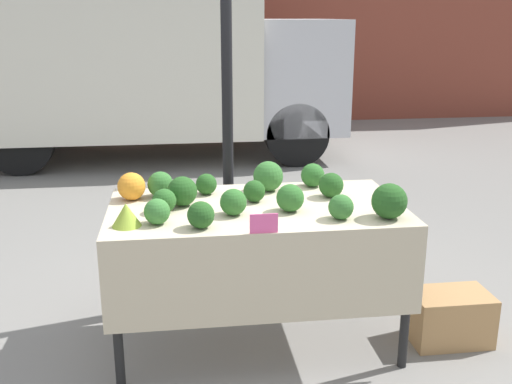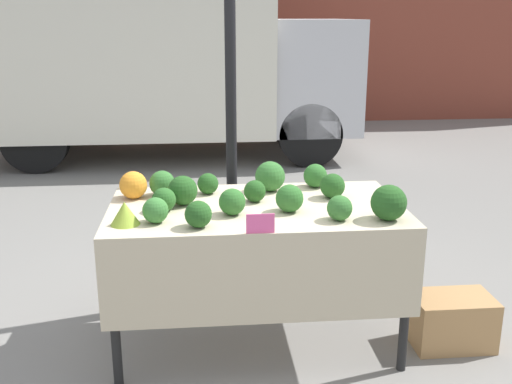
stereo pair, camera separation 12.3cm
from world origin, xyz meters
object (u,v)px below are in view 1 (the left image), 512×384
object	(u,v)px
parked_truck	(142,60)
price_sign	(264,223)
produce_crate	(449,317)
orange_cauliflower	(131,186)

from	to	relation	value
parked_truck	price_sign	bearing A→B (deg)	-81.37
parked_truck	produce_crate	distance (m)	5.74
parked_truck	orange_cauliflower	bearing A→B (deg)	-88.10
parked_truck	produce_crate	world-z (taller)	parked_truck
orange_cauliflower	price_sign	bearing A→B (deg)	-43.84
parked_truck	orange_cauliflower	world-z (taller)	parked_truck
orange_cauliflower	price_sign	size ratio (longest dim) A/B	1.15
produce_crate	orange_cauliflower	bearing A→B (deg)	168.52
orange_cauliflower	parked_truck	bearing A→B (deg)	91.90
orange_cauliflower	price_sign	xyz separation A→B (m)	(0.68, -0.65, -0.03)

